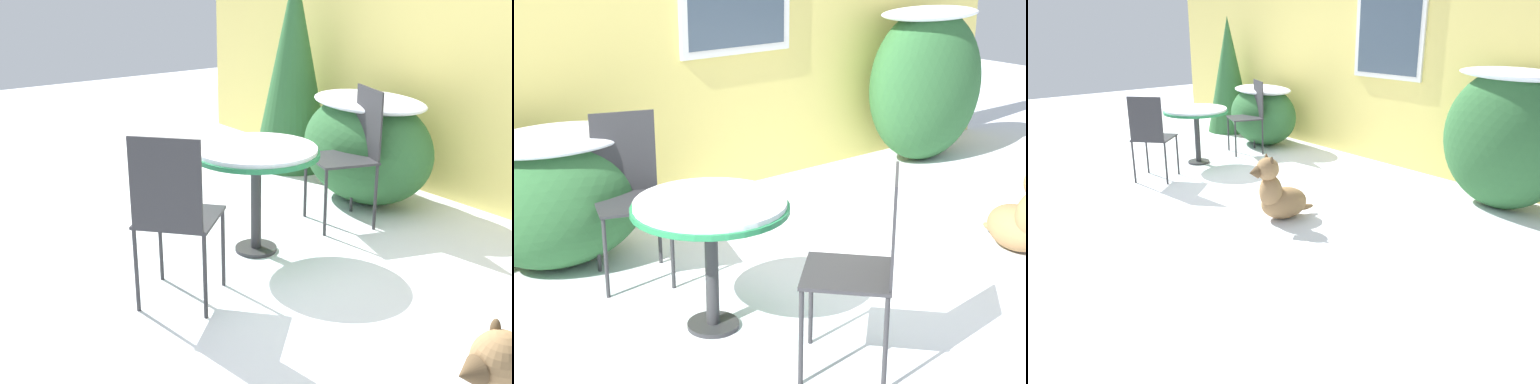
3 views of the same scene
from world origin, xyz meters
The scene contains 6 objects.
ground_plane centered at (0.00, 0.00, 0.00)m, with size 16.00×16.00×0.00m, color white.
shrub_left centered at (-0.93, 1.58, 0.48)m, with size 1.21×0.82×0.89m.
evergreen_bush centered at (-2.08, 1.77, 0.94)m, with size 0.77×0.77×1.88m.
patio_table centered at (-0.67, 0.27, 0.65)m, with size 0.84×0.84×0.73m.
patio_chair_near_table centered at (-0.67, 1.15, 0.57)m, with size 0.55×0.55×1.02m.
patio_chair_far_side centered at (-0.33, -0.54, 0.57)m, with size 0.61×0.61×1.02m.
Camera 1 is at (2.56, -2.15, 1.83)m, focal length 45.00 mm.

